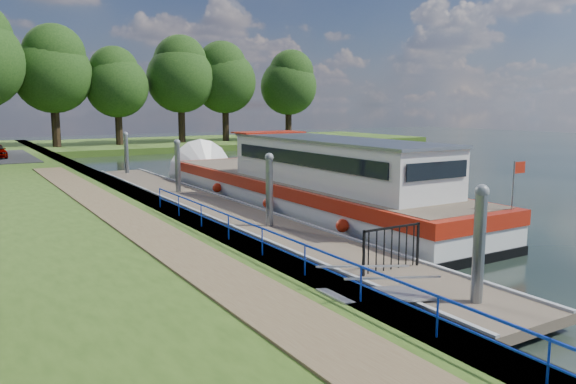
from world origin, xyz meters
TOP-DOWN VIEW (x-y plane):
  - ground at (0.00, 0.00)m, footprint 160.00×160.00m
  - bank_edge at (-2.55, 15.00)m, footprint 1.10×90.00m
  - far_bank at (12.00, 52.00)m, footprint 60.00×18.00m
  - footpath at (-4.40, 8.00)m, footprint 1.60×40.00m
  - blue_fence at (-2.75, 3.00)m, footprint 0.04×18.04m
  - pontoon at (0.00, 13.00)m, footprint 2.50×30.00m
  - mooring_piles at (0.00, 13.00)m, footprint 0.30×27.30m
  - gangway at (-1.85, 0.50)m, footprint 2.58×1.00m
  - gate_panel at (-0.00, 2.20)m, footprint 1.85×0.05m
  - barge at (3.60, 12.66)m, footprint 4.36×21.15m
  - horizon_trees at (-1.61, 48.68)m, footprint 54.38×10.03m

SIDE VIEW (x-z plane):
  - ground at x=0.00m, z-range 0.00..0.00m
  - pontoon at x=0.00m, z-range -0.10..0.46m
  - far_bank at x=12.00m, z-range 0.00..0.60m
  - bank_edge at x=-2.55m, z-range 0.00..0.78m
  - gangway at x=-1.85m, z-range 0.16..1.09m
  - footpath at x=-4.40m, z-range 0.78..0.83m
  - barge at x=3.60m, z-range -1.30..3.48m
  - gate_panel at x=0.00m, z-range 0.57..1.72m
  - mooring_piles at x=0.00m, z-range -0.50..3.05m
  - blue_fence at x=-2.75m, z-range 0.95..1.67m
  - horizon_trees at x=-1.61m, z-range 1.51..14.38m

